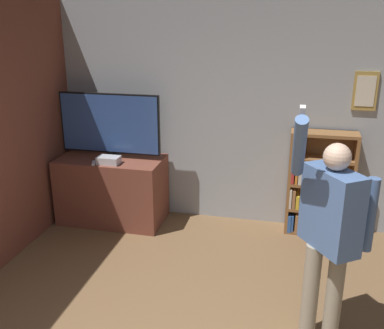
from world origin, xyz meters
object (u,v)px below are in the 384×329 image
at_px(television, 110,125).
at_px(bookshelf, 314,185).
at_px(person, 330,226).
at_px(game_console, 109,160).

distance_m(television, bookshelf, 2.52).
distance_m(television, person, 3.00).
xyz_separation_m(game_console, person, (2.39, -1.47, 0.14)).
height_order(television, person, person).
bearing_deg(television, game_console, -75.12).
bearing_deg(bookshelf, game_console, -169.90).
height_order(television, game_console, television).
xyz_separation_m(game_console, bookshelf, (2.37, 0.42, -0.27)).
distance_m(bookshelf, person, 1.94).
distance_m(television, game_console, 0.44).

